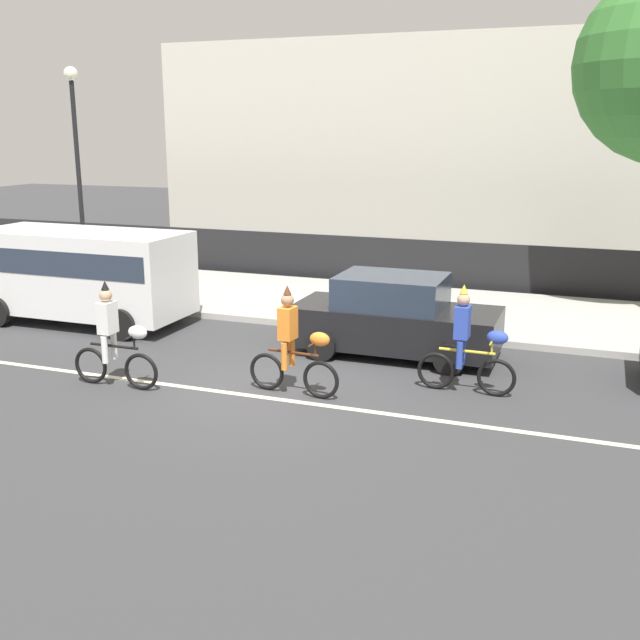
{
  "coord_description": "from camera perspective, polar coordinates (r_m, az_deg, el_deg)",
  "views": [
    {
      "loc": [
        5.21,
        -11.48,
        4.46
      ],
      "look_at": [
        0.48,
        1.2,
        1.0
      ],
      "focal_mm": 42.0,
      "sensor_mm": 36.0,
      "label": 1
    }
  ],
  "objects": [
    {
      "name": "ground_plane",
      "position": [
        13.37,
        -3.75,
        -5.17
      ],
      "size": [
        80.0,
        80.0,
        0.0
      ],
      "primitive_type": "plane",
      "color": "#38383A"
    },
    {
      "name": "road_centre_line",
      "position": [
        12.94,
        -4.66,
        -5.84
      ],
      "size": [
        36.0,
        0.14,
        0.01
      ],
      "primitive_type": "cube",
      "color": "beige",
      "rests_on": "ground"
    },
    {
      "name": "sidewalk_curb",
      "position": [
        19.23,
        4.18,
        1.12
      ],
      "size": [
        60.0,
        5.0,
        0.15
      ],
      "primitive_type": "cube",
      "color": "#ADAAA3",
      "rests_on": "ground"
    },
    {
      "name": "fence_line",
      "position": [
        21.85,
        6.37,
        4.34
      ],
      "size": [
        40.0,
        0.08,
        1.4
      ],
      "primitive_type": "cube",
      "color": "black",
      "rests_on": "ground"
    },
    {
      "name": "building_backdrop",
      "position": [
        29.54,
        17.36,
        12.38
      ],
      "size": [
        28.0,
        8.0,
        7.55
      ],
      "primitive_type": "cube",
      "color": "beige",
      "rests_on": "ground"
    },
    {
      "name": "parade_cyclist_zebra",
      "position": [
        13.64,
        -15.4,
        -1.57
      ],
      "size": [
        1.72,
        0.5,
        1.92
      ],
      "color": "black",
      "rests_on": "ground"
    },
    {
      "name": "parade_cyclist_orange",
      "position": [
        12.78,
        -2.0,
        -2.11
      ],
      "size": [
        1.72,
        0.5,
        1.92
      ],
      "color": "black",
      "rests_on": "ground"
    },
    {
      "name": "parade_cyclist_cobalt",
      "position": [
        13.1,
        11.21,
        -1.98
      ],
      "size": [
        1.72,
        0.5,
        1.92
      ],
      "color": "black",
      "rests_on": "ground"
    },
    {
      "name": "parked_van_white",
      "position": [
        18.31,
        -17.44,
        3.67
      ],
      "size": [
        5.0,
        2.22,
        2.18
      ],
      "color": "white",
      "rests_on": "ground"
    },
    {
      "name": "parked_car_black",
      "position": [
        15.12,
        5.7,
        0.18
      ],
      "size": [
        4.1,
        1.92,
        1.64
      ],
      "color": "black",
      "rests_on": "ground"
    },
    {
      "name": "street_lamp_post",
      "position": [
        20.98,
        -18.06,
        12.36
      ],
      "size": [
        0.36,
        0.36,
        5.86
      ],
      "color": "black",
      "rests_on": "sidewalk_curb"
    }
  ]
}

